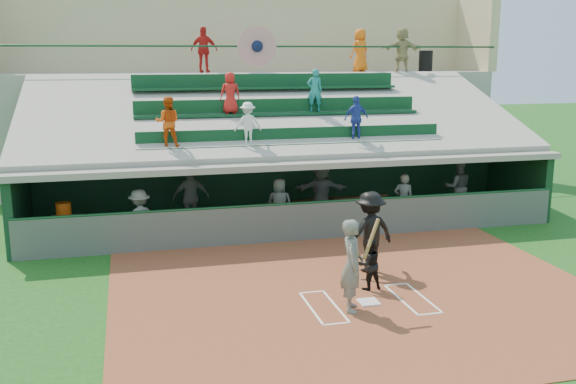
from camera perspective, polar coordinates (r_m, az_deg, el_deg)
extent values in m
plane|color=#164A14|center=(14.25, 7.16, -9.80)|extent=(100.00, 100.00, 0.00)
cube|color=brown|center=(14.68, 6.45, -9.07)|extent=(11.00, 9.00, 0.02)
cube|color=silver|center=(14.23, 7.16, -9.67)|extent=(0.43, 0.43, 0.03)
cube|color=white|center=(14.00, 4.25, -10.04)|extent=(0.05, 1.80, 0.01)
cube|color=white|center=(14.51, 9.96, -9.38)|extent=(0.05, 1.80, 0.01)
cube|color=white|center=(13.85, 2.05, -10.27)|extent=(0.05, 1.80, 0.01)
cube|color=white|center=(14.73, 11.94, -9.12)|extent=(0.05, 1.80, 0.01)
cube|color=white|center=(14.72, 2.11, -8.88)|extent=(0.60, 0.05, 0.01)
cube|color=silver|center=(15.39, 9.54, -8.10)|extent=(0.60, 0.05, 0.01)
cube|color=white|center=(13.13, 4.34, -11.59)|extent=(0.60, 0.05, 0.01)
cube|color=white|center=(13.87, 12.54, -10.52)|extent=(0.60, 0.05, 0.01)
cube|color=gray|center=(20.35, 0.30, -2.90)|extent=(16.00, 3.50, 0.04)
cube|color=gray|center=(26.42, -3.35, 5.59)|extent=(20.00, 3.00, 4.60)
cube|color=#535853|center=(18.58, 1.64, -2.68)|extent=(16.00, 0.06, 1.10)
cylinder|color=#154223|center=(18.45, 1.65, -0.97)|extent=(16.00, 0.08, 0.08)
cube|color=black|center=(21.76, -0.84, 1.00)|extent=(16.00, 0.25, 2.20)
cube|color=#10311C|center=(19.74, -22.81, -1.12)|extent=(0.25, 3.50, 2.20)
cube|color=#10321A|center=(23.37, 19.67, 1.06)|extent=(0.25, 3.50, 2.20)
cube|color=gray|center=(19.90, 0.30, 3.17)|extent=(16.40, 3.90, 0.18)
cube|color=gray|center=(23.43, -1.83, 1.92)|extent=(16.40, 3.50, 2.30)
cube|color=gray|center=(24.86, -2.66, 5.18)|extent=(16.40, 0.30, 4.60)
cube|color=#99968B|center=(21.53, -0.92, 7.20)|extent=(16.40, 6.51, 2.37)
cube|color=#0C361F|center=(19.31, 0.71, 4.24)|extent=(9.40, 0.42, 0.08)
cube|color=#0C371C|center=(19.46, 0.56, 5.08)|extent=(9.40, 0.06, 0.45)
cube|color=#0C371D|center=(21.05, -0.61, 6.95)|extent=(9.40, 0.42, 0.08)
cube|color=#0D3A1C|center=(21.22, -0.74, 7.70)|extent=(9.40, 0.06, 0.45)
cube|color=#0C381B|center=(22.85, -1.74, 9.24)|extent=(9.40, 0.42, 0.08)
cube|color=#0D3B1E|center=(23.03, -1.85, 9.91)|extent=(9.40, 0.06, 0.45)
imported|color=#D1470C|center=(18.72, -10.64, 6.14)|extent=(0.78, 0.65, 1.44)
imported|color=white|center=(19.01, -3.59, 6.11)|extent=(0.82, 0.49, 1.25)
imported|color=#283DA3|center=(19.90, 6.09, 6.52)|extent=(0.85, 0.46, 1.38)
imported|color=red|center=(20.78, -5.16, 8.77)|extent=(0.67, 0.46, 1.32)
imported|color=#1B7D7B|center=(21.40, 2.39, 9.01)|extent=(0.53, 0.37, 1.40)
cylinder|color=#123A20|center=(24.78, -2.78, 12.81)|extent=(20.00, 0.07, 0.07)
cylinder|color=red|center=(24.76, -2.77, 12.81)|extent=(1.50, 0.06, 1.50)
sphere|color=#0D1636|center=(24.73, -2.76, 12.81)|extent=(0.44, 0.44, 0.44)
cube|color=tan|center=(27.74, -4.05, 13.96)|extent=(20.00, 0.40, 3.20)
cube|color=tan|center=(29.79, 16.35, 13.38)|extent=(0.40, 3.00, 3.20)
imported|color=#545752|center=(13.48, 5.72, -6.50)|extent=(0.64, 0.82, 1.97)
cylinder|color=olive|center=(13.29, 7.42, -4.13)|extent=(0.56, 0.54, 0.75)
sphere|color=olive|center=(13.45, 6.27, -5.46)|extent=(0.10, 0.10, 0.10)
imported|color=black|center=(14.83, 7.22, -6.40)|extent=(0.62, 0.50, 1.18)
imported|color=black|center=(15.92, 7.28, -3.53)|extent=(1.44, 1.03, 2.02)
cube|color=#966036|center=(21.36, -0.76, -1.54)|extent=(13.92, 2.74, 0.42)
cube|color=silver|center=(19.14, -19.08, -3.29)|extent=(0.94, 0.74, 0.78)
cylinder|color=#D84E0C|center=(19.05, -19.32, -1.51)|extent=(0.42, 0.42, 0.42)
imported|color=#535651|center=(18.16, -13.02, -2.33)|extent=(1.21, 0.94, 1.64)
imported|color=#5F615C|center=(19.91, -8.62, -0.49)|extent=(1.14, 0.52, 1.91)
imported|color=#61635E|center=(19.51, -0.76, -1.08)|extent=(0.89, 0.71, 1.60)
imported|color=#61645E|center=(20.72, 2.96, 0.10)|extent=(1.83, 0.91, 1.89)
imported|color=#585B56|center=(20.32, 10.23, -0.68)|extent=(0.71, 0.61, 1.65)
imported|color=#585B56|center=(22.24, 14.86, 0.44)|extent=(1.03, 0.89, 1.82)
cylinder|color=black|center=(28.27, 12.14, 11.32)|extent=(0.58, 0.58, 0.86)
imported|color=red|center=(25.26, -7.47, 12.42)|extent=(1.11, 0.75, 1.75)
imported|color=orange|center=(26.76, 6.42, 12.40)|extent=(0.98, 0.82, 1.72)
imported|color=tan|center=(26.68, 10.10, 12.34)|extent=(1.70, 0.76, 1.76)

